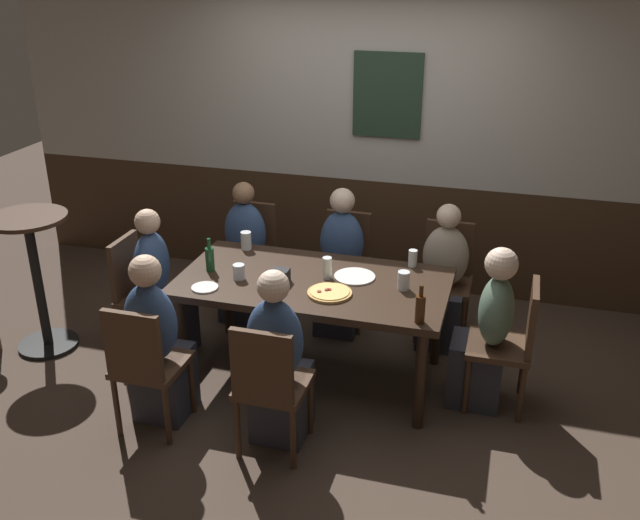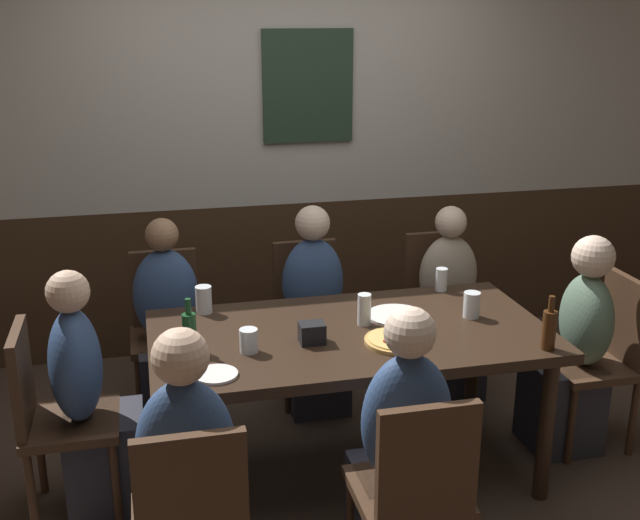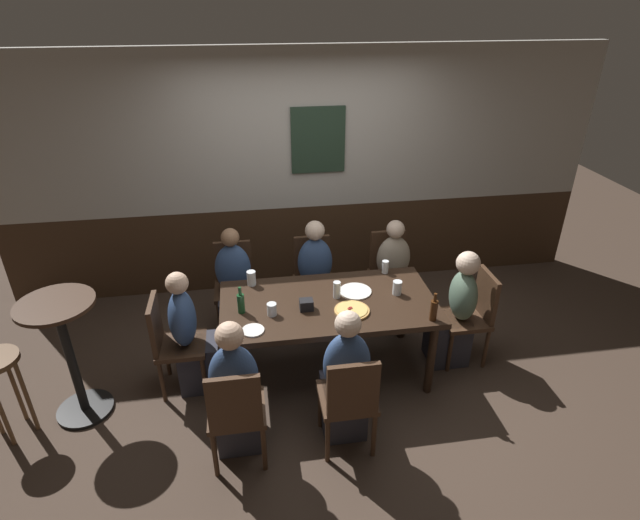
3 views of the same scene
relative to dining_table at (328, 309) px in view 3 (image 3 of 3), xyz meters
The scene contains 29 objects.
ground_plane 0.66m from the dining_table, ahead, with size 12.00×12.00×0.00m, color #423328.
wall_back 1.77m from the dining_table, 89.96° to the left, with size 6.40×0.13×2.60m.
dining_table is the anchor object (origin of this frame).
chair_head_east 1.33m from the dining_table, ahead, with size 0.40×0.40×0.88m.
chair_left_near 1.20m from the dining_table, 131.77° to the right, with size 0.40×0.40×0.88m.
chair_left_far 1.20m from the dining_table, 131.77° to the left, with size 0.40×0.40×0.88m.
chair_right_far 1.20m from the dining_table, 48.23° to the left, with size 0.40×0.40×0.88m.
chair_mid_far 0.90m from the dining_table, 90.00° to the left, with size 0.40×0.40×0.88m.
chair_mid_near 0.90m from the dining_table, 90.00° to the right, with size 0.40×0.40×0.88m.
chair_head_west 1.33m from the dining_table, behind, with size 0.40×0.40×0.88m.
person_head_east 1.17m from the dining_table, ahead, with size 0.37×0.34×1.11m.
person_left_near 1.09m from the dining_table, 137.56° to the right, with size 0.34×0.37×1.14m.
person_left_far 1.09m from the dining_table, 137.61° to the left, with size 0.34×0.37×1.12m.
person_right_far 1.09m from the dining_table, 42.35° to the left, with size 0.34×0.37×1.09m.
person_mid_far 0.75m from the dining_table, 90.00° to the left, with size 0.34×0.37×1.14m.
person_mid_near 0.75m from the dining_table, 90.00° to the right, with size 0.34×0.37×1.15m.
person_head_west 1.17m from the dining_table, behind, with size 0.37×0.34×1.12m.
pizza 0.26m from the dining_table, 47.45° to the right, with size 0.29×0.29×0.03m.
tumbler_short 0.74m from the dining_table, 148.95° to the left, with size 0.08×0.08×0.13m.
pint_glass_pale 0.17m from the dining_table, 34.42° to the left, with size 0.06×0.06×0.15m.
pint_glass_amber 0.74m from the dining_table, 34.07° to the left, with size 0.06×0.06×0.12m.
beer_glass_tall 0.51m from the dining_table, 165.78° to the right, with size 0.08×0.08×0.10m.
beer_glass_half 0.62m from the dining_table, ahead, with size 0.08×0.08×0.12m.
beer_bottle_green 0.74m from the dining_table, behind, with size 0.06×0.06×0.23m.
beer_bottle_brown 0.88m from the dining_table, 26.56° to the right, with size 0.06×0.06×0.24m.
plate_white_large 0.29m from the dining_table, 24.09° to the left, with size 0.28×0.28×0.01m, color white.
plate_white_small 0.72m from the dining_table, 153.52° to the right, with size 0.17×0.17×0.01m, color white.
condiment_caddy 0.25m from the dining_table, 156.07° to the right, with size 0.11×0.09×0.09m, color black.
side_bar_table 2.05m from the dining_table, behind, with size 0.56×0.56×1.05m.
Camera 3 is at (-0.62, -3.48, 3.03)m, focal length 28.12 mm.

